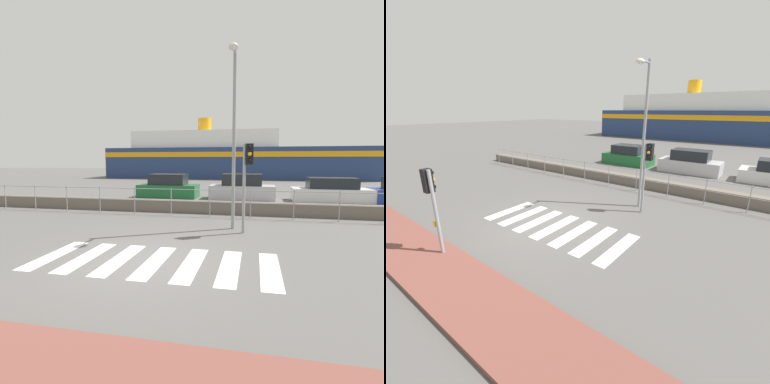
% 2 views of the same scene
% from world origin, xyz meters
% --- Properties ---
extents(ground_plane, '(160.00, 160.00, 0.00)m').
position_xyz_m(ground_plane, '(0.00, 0.00, 0.00)').
color(ground_plane, '#565451').
extents(sidewalk_brick, '(24.00, 1.80, 0.12)m').
position_xyz_m(sidewalk_brick, '(0.00, -4.10, 0.06)').
color(sidewalk_brick, brown).
rests_on(sidewalk_brick, ground_plane).
extents(crosswalk, '(5.85, 2.40, 0.01)m').
position_xyz_m(crosswalk, '(0.43, 0.00, 0.00)').
color(crosswalk, silver).
rests_on(crosswalk, ground_plane).
extents(seawall, '(25.12, 0.55, 0.56)m').
position_xyz_m(seawall, '(0.00, 6.94, 0.28)').
color(seawall, '#6B6056').
rests_on(seawall, ground_plane).
extents(harbor_fence, '(22.64, 0.04, 1.23)m').
position_xyz_m(harbor_fence, '(-0.00, 6.07, 0.80)').
color(harbor_fence, gray).
rests_on(harbor_fence, ground_plane).
extents(traffic_light_near, '(0.34, 0.32, 2.69)m').
position_xyz_m(traffic_light_near, '(-1.03, -3.59, 1.95)').
color(traffic_light_near, gray).
rests_on(traffic_light_near, ground_plane).
extents(traffic_light_far, '(0.34, 0.32, 2.98)m').
position_xyz_m(traffic_light_far, '(2.51, 3.35, 2.19)').
color(traffic_light_far, gray).
rests_on(traffic_light_far, ground_plane).
extents(streetlamp, '(0.32, 1.14, 6.15)m').
position_xyz_m(streetlamp, '(2.02, 3.75, 3.81)').
color(streetlamp, gray).
rests_on(streetlamp, ground_plane).
extents(ferry_boat, '(34.84, 6.70, 8.19)m').
position_xyz_m(ferry_boat, '(-0.84, 34.72, 2.72)').
color(ferry_boat, navy).
rests_on(ferry_boat, ground_plane).
extents(parked_car_green, '(3.89, 1.89, 1.55)m').
position_xyz_m(parked_car_green, '(-2.84, 12.40, 0.66)').
color(parked_car_green, '#1E6633').
rests_on(parked_car_green, ground_plane).
extents(parked_car_silver, '(4.04, 1.73, 1.60)m').
position_xyz_m(parked_car_silver, '(1.98, 12.40, 0.68)').
color(parked_car_silver, '#BCBCC1').
rests_on(parked_car_silver, ground_plane).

